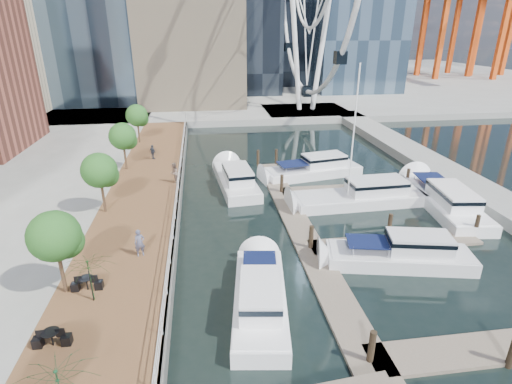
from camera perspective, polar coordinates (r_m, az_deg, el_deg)
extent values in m
plane|color=black|center=(20.57, 5.37, -20.12)|extent=(520.00, 520.00, 0.00)
cube|color=brown|center=(32.97, -16.16, -2.50)|extent=(6.00, 60.00, 1.00)
cube|color=#595954|center=(32.64, -10.95, -2.25)|extent=(0.25, 60.00, 1.00)
cube|color=gray|center=(117.53, -6.20, 15.69)|extent=(200.00, 114.00, 1.00)
cube|color=gray|center=(44.19, 25.31, 2.54)|extent=(4.00, 60.00, 1.00)
cube|color=gray|center=(70.34, 7.10, 11.22)|extent=(14.00, 12.00, 1.00)
cube|color=#6D6051|center=(29.10, 6.76, -6.04)|extent=(2.00, 32.00, 0.20)
cube|color=#6D6051|center=(22.72, 30.73, -18.65)|extent=(12.00, 2.00, 0.20)
cube|color=#6D6051|center=(29.50, 19.18, -6.82)|extent=(12.00, 2.00, 0.20)
cube|color=#6D6051|center=(37.74, 12.62, 0.40)|extent=(12.00, 2.00, 0.20)
cylinder|color=white|center=(68.45, 5.48, 22.37)|extent=(0.80, 0.80, 26.00)
cylinder|color=white|center=(69.75, 9.81, 22.16)|extent=(0.80, 0.80, 26.00)
cylinder|color=#3F2B1C|center=(23.29, -25.96, -10.22)|extent=(0.20, 0.20, 2.40)
sphere|color=#265B1E|center=(22.31, -26.86, -5.63)|extent=(2.60, 2.60, 2.60)
cylinder|color=#3F2B1C|center=(31.88, -20.97, -0.66)|extent=(0.20, 0.20, 2.40)
sphere|color=#265B1E|center=(31.18, -21.49, 2.90)|extent=(2.60, 2.60, 2.60)
cylinder|color=#3F2B1C|center=(41.12, -18.18, 4.74)|extent=(0.20, 0.20, 2.40)
sphere|color=#265B1E|center=(40.57, -18.53, 7.56)|extent=(2.60, 2.60, 2.60)
cylinder|color=#3F2B1C|center=(50.64, -16.40, 8.13)|extent=(0.20, 0.20, 2.40)
sphere|color=#265B1E|center=(50.20, -16.67, 10.45)|extent=(2.60, 2.60, 2.60)
imported|color=#4D4F67|center=(25.28, -16.30, -7.00)|extent=(0.71, 0.57, 1.71)
imported|color=#806658|center=(36.29, -11.63, 2.68)|extent=(0.84, 1.00, 1.86)
imported|color=#343841|center=(43.66, -14.55, 5.55)|extent=(0.91, 0.90, 1.54)
imported|color=#0E3411|center=(21.97, -22.61, -11.60)|extent=(2.87, 2.91, 2.43)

